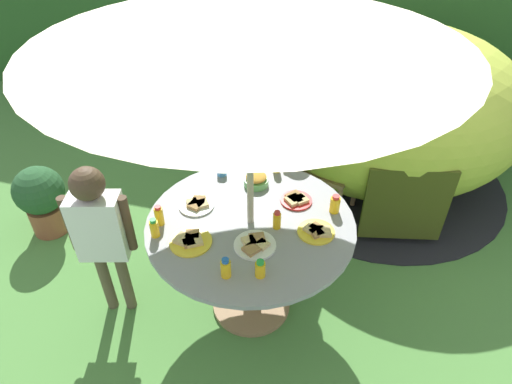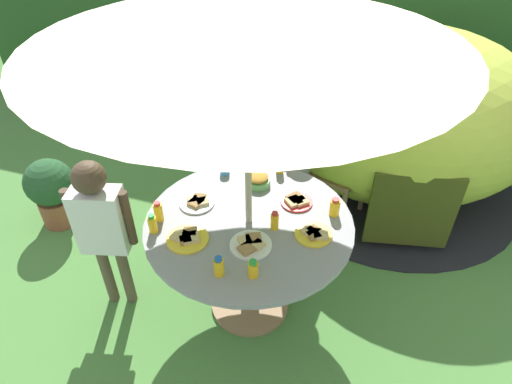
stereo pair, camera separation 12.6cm
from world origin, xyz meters
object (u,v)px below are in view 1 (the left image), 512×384
juice_bottle_spot_b (260,269)px  plate_center_front (190,241)px  plate_center_back (255,244)px  dome_tent (391,111)px  snack_bowl (256,180)px  plate_mid_left (197,204)px  wooden_chair (333,150)px  child_in_grey_shirt (291,154)px  juice_bottle_mid_right (277,220)px  juice_bottle_front_edge (226,268)px  juice_bottle_spot_a (159,216)px  patio_umbrella (248,10)px  potted_plant (41,198)px  plate_far_left (296,200)px  juice_bottle_back_edge (154,228)px  garden_table (251,244)px  cup_near (222,170)px  child_in_white_shirt (100,227)px  juice_bottle_near_right (335,204)px  plate_near_left (317,231)px  juice_bottle_far_right (277,164)px

juice_bottle_spot_b → plate_center_front: bearing=162.6°
plate_center_back → dome_tent: bearing=70.0°
snack_bowl → plate_mid_left: (-0.29, -0.29, -0.02)m
plate_mid_left → juice_bottle_spot_b: 0.66m
wooden_chair → plate_mid_left: bearing=-105.0°
child_in_grey_shirt → juice_bottle_mid_right: (0.08, -0.84, 0.10)m
juice_bottle_front_edge → juice_bottle_spot_a: 0.55m
patio_umbrella → potted_plant: (-1.75, 0.32, -1.58)m
wooden_chair → potted_plant: wooden_chair is taller
plate_far_left → juice_bottle_front_edge: (-0.23, -0.66, 0.04)m
wooden_chair → dome_tent: dome_tent is taller
juice_bottle_mid_right → juice_bottle_front_edge: size_ratio=0.99×
potted_plant → juice_bottle_back_edge: juice_bottle_back_edge is taller
juice_bottle_back_edge → juice_bottle_spot_a: 0.10m
garden_table → juice_bottle_front_edge: 0.48m
dome_tent → snack_bowl: size_ratio=17.05×
juice_bottle_mid_right → cup_near: size_ratio=1.75×
dome_tent → juice_bottle_front_edge: dome_tent is taller
juice_bottle_spot_a → patio_umbrella: bearing=17.0°
plate_far_left → juice_bottle_spot_a: juice_bottle_spot_a is taller
child_in_white_shirt → juice_bottle_spot_b: size_ratio=10.78×
potted_plant → wooden_chair: bearing=22.3°
child_in_grey_shirt → cup_near: bearing=-35.7°
juice_bottle_spot_b → plate_mid_left: bearing=139.1°
child_in_grey_shirt → snack_bowl: child_in_grey_shirt is taller
juice_bottle_near_right → juice_bottle_front_edge: bearing=-126.2°
child_in_grey_shirt → plate_center_back: bearing=5.1°
plate_near_left → juice_bottle_back_edge: 0.89m
child_in_grey_shirt → juice_bottle_spot_a: bearing=-24.9°
wooden_chair → juice_bottle_spot_b: 1.59m
wooden_chair → plate_center_front: size_ratio=4.35×
child_in_white_shirt → plate_mid_left: child_in_white_shirt is taller
plate_far_left → garden_table: bearing=-132.1°
plate_center_back → juice_bottle_front_edge: juice_bottle_front_edge is taller
wooden_chair → dome_tent: size_ratio=0.38×
juice_bottle_far_right → juice_bottle_mid_right: (0.12, -0.53, -0.00)m
garden_table → cup_near: 0.54m
wooden_chair → juice_bottle_far_right: (-0.31, -0.66, 0.25)m
child_in_grey_shirt → plate_far_left: size_ratio=5.81×
plate_mid_left → plate_center_back: size_ratio=0.91×
potted_plant → cup_near: 1.53m
plate_near_left → juice_bottle_spot_b: (-0.23, -0.38, 0.03)m
juice_bottle_spot_b → juice_bottle_near_right: bearing=63.1°
plate_center_front → cup_near: bearing=92.8°
child_in_grey_shirt → juice_bottle_back_edge: 1.21m
child_in_grey_shirt → child_in_white_shirt: bearing=-35.9°
snack_bowl → juice_bottle_front_edge: size_ratio=1.33×
plate_center_back → juice_bottle_back_edge: size_ratio=1.93×
juice_bottle_mid_right → juice_bottle_spot_a: (-0.64, -0.14, 0.01)m
patio_umbrella → dome_tent: patio_umbrella is taller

